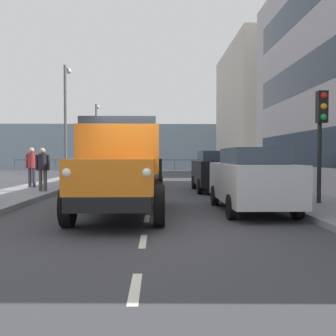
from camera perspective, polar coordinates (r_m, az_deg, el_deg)
The scene contains 16 objects.
ground_plane at distance 19.96m, azimuth -2.27°, elevation -2.59°, with size 80.00×80.00×0.00m, color #38383D.
sidewalk_left at distance 20.49m, azimuth 11.67°, elevation -2.30°, with size 2.40×40.88×0.15m, color gray.
sidewalk_right at distance 20.62m, azimuth -16.13°, elevation -2.31°, with size 2.40×40.88×0.15m, color gray.
road_centreline_markings at distance 19.63m, azimuth -2.28°, elevation -2.65°, with size 0.12×36.88×0.01m.
building_far_block at distance 34.50m, azimuth 14.04°, elevation 7.95°, with size 6.61×12.55×10.54m.
sea_horizon at distance 43.35m, azimuth -1.88°, elevation 3.05°, with size 80.00×0.80×5.00m, color gray.
seawall_railing at distance 39.75m, azimuth -1.91°, elevation 0.89°, with size 28.08×0.08×1.20m.
truck_vintage_orange at distance 9.71m, azimuth -7.05°, elevation -0.21°, with size 2.17×5.64×2.43m.
car_silver_kerbside_near at distance 10.88m, azimuth 11.92°, elevation -1.52°, with size 1.75×4.35×1.72m.
car_black_kerbside_1 at distance 17.01m, azimuth 7.02°, elevation -0.33°, with size 1.87×4.13×1.72m.
car_maroon_oppositeside_0 at distance 19.32m, azimuth -10.59°, elevation -0.11°, with size 1.85×4.08×1.72m.
pedestrian_in_dark_coat at distance 15.97m, azimuth -17.66°, elevation 0.31°, with size 0.53×0.34×1.67m.
pedestrian_with_bag at distance 18.19m, azimuth -19.09°, elevation 0.57°, with size 0.53×0.34×1.73m.
traffic_light_near at distance 12.09m, azimuth 21.27°, elevation 6.20°, with size 0.28×0.41×3.20m.
lamp_post_promenade at distance 23.30m, azimuth -14.53°, elevation 7.85°, with size 0.32×1.14×6.48m.
lamp_post_far at distance 33.92m, azimuth -10.29°, elevation 5.26°, with size 0.32×1.14×5.72m.
Camera 1 is at (-0.25, 7.96, 1.51)m, focal length 42.16 mm.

